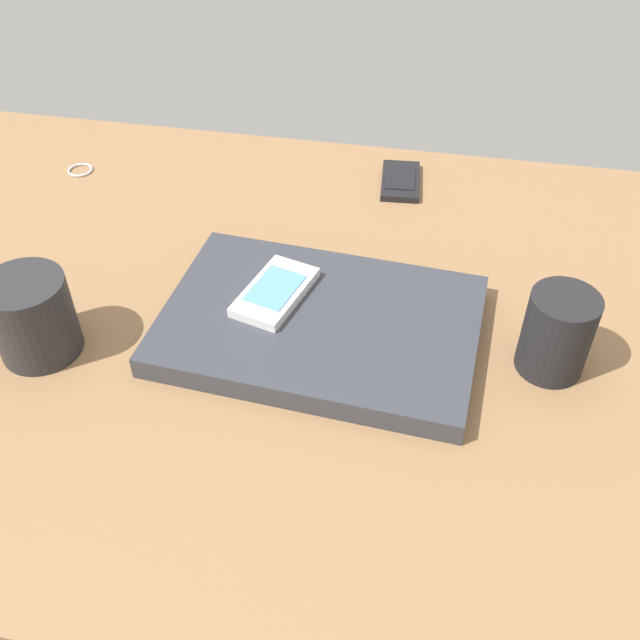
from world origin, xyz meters
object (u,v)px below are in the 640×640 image
object	(u,v)px
coffee_mug	(31,317)
pen_cup	(557,333)
cell_phone_on_desk	(401,181)
cell_phone_on_laptop	(275,293)
laptop_closed	(320,325)
key_ring	(80,170)

from	to	relation	value
coffee_mug	pen_cup	size ratio (longest dim) A/B	1.28
cell_phone_on_desk	cell_phone_on_laptop	bearing A→B (deg)	70.34
laptop_closed	key_ring	bearing A→B (deg)	-29.46
coffee_mug	laptop_closed	bearing A→B (deg)	-164.70
cell_phone_on_laptop	pen_cup	distance (cm)	30.12
laptop_closed	key_ring	world-z (taller)	laptop_closed
pen_cup	cell_phone_on_laptop	bearing A→B (deg)	-4.45
cell_phone_on_laptop	pen_cup	size ratio (longest dim) A/B	1.28
laptop_closed	coffee_mug	size ratio (longest dim) A/B	2.84
cell_phone_on_laptop	key_ring	bearing A→B (deg)	-35.48
laptop_closed	coffee_mug	xyz separation A→B (cm)	(29.08, 7.96, 3.28)
pen_cup	coffee_mug	bearing A→B (deg)	8.15
laptop_closed	cell_phone_on_laptop	world-z (taller)	cell_phone_on_laptop
key_ring	coffee_mug	bearing A→B (deg)	108.34
cell_phone_on_laptop	cell_phone_on_desk	distance (cm)	32.42
laptop_closed	pen_cup	xyz separation A→B (cm)	(-24.48, 0.29, 3.35)
cell_phone_on_laptop	coffee_mug	distance (cm)	25.64
laptop_closed	pen_cup	size ratio (longest dim) A/B	3.65
cell_phone_on_desk	coffee_mug	bearing A→B (deg)	49.57
laptop_closed	key_ring	xyz separation A→B (cm)	(40.71, -27.13, -1.12)
pen_cup	key_ring	bearing A→B (deg)	-22.81
cell_phone_on_desk	key_ring	xyz separation A→B (cm)	(46.06, 5.34, -0.32)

